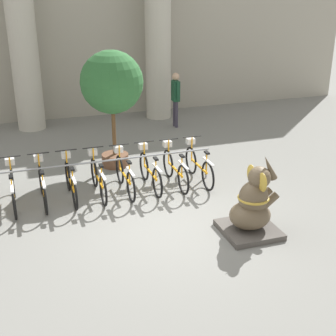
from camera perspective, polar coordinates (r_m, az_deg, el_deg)
The scene contains 16 objects.
ground_plane at distance 9.40m, azimuth 0.32°, elevation -6.83°, with size 60.00×60.00×0.00m, color slate.
building_facade at distance 16.68m, azimuth -9.78°, elevation 16.38°, with size 20.00×0.20×6.00m.
column_left at distance 15.51m, azimuth -17.21°, elevation 13.94°, with size 1.08×1.08×5.16m.
column_right at distance 16.25m, azimuth -1.22°, elevation 15.20°, with size 1.08×1.08×5.16m.
bike_rack at distance 10.61m, azimuth -8.71°, elevation 0.17°, with size 5.46×0.05×0.77m.
bicycle_1 at distance 10.44m, azimuth -18.37°, elevation -2.49°, with size 0.48×1.75×0.99m.
bicycle_2 at distance 10.46m, azimuth -15.07°, elevation -2.05°, with size 0.48×1.75×0.99m.
bicycle_3 at distance 10.51m, azimuth -11.78°, elevation -1.62°, with size 0.48×1.75×0.99m.
bicycle_4 at distance 10.58m, azimuth -8.51°, elevation -1.23°, with size 0.48×1.75×0.99m.
bicycle_5 at distance 10.68m, azimuth -5.31°, elevation -0.84°, with size 0.48×1.75×0.99m.
bicycle_6 at distance 10.84m, azimuth -2.22°, elevation -0.40°, with size 0.48×1.75×0.99m.
bicycle_7 at distance 11.00m, azimuth 0.84°, elevation -0.04°, with size 0.48×1.75×0.99m.
bicycle_8 at distance 11.22m, azimuth 3.74°, elevation 0.36°, with size 0.48×1.75×0.99m.
elephant_statue at distance 9.01m, azimuth 10.25°, elevation -4.70°, with size 1.04×1.04×1.58m.
person_pedestrian at distance 15.33m, azimuth 0.93°, elevation 8.94°, with size 0.24×0.47×1.79m.
potted_tree at distance 11.75m, azimuth -6.86°, elevation 9.96°, with size 1.56×1.56×2.98m.
Camera 1 is at (-2.70, -7.79, 4.52)m, focal length 50.00 mm.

